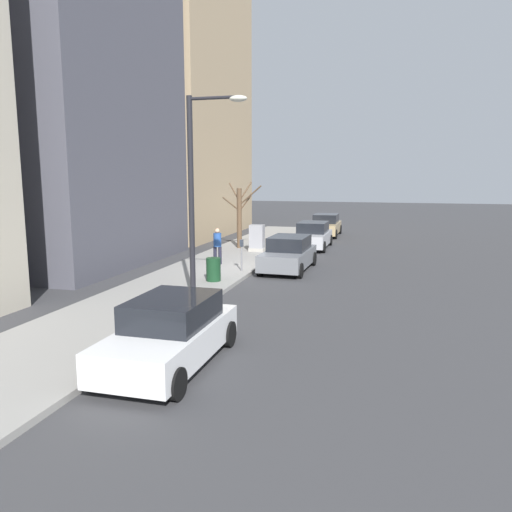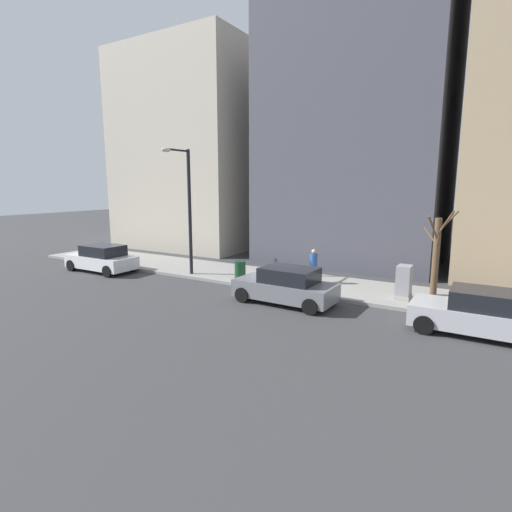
# 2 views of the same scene
# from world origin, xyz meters

# --- Properties ---
(ground_plane) EXTENTS (120.00, 120.00, 0.00)m
(ground_plane) POSITION_xyz_m (0.00, 0.00, 0.00)
(ground_plane) COLOR #38383A
(sidewalk) EXTENTS (4.00, 36.00, 0.15)m
(sidewalk) POSITION_xyz_m (2.00, 0.00, 0.07)
(sidewalk) COLOR gray
(sidewalk) RESTS_ON ground
(parked_car_silver) EXTENTS (1.93, 4.20, 1.52)m
(parked_car_silver) POSITION_xyz_m (-1.25, -7.78, 0.74)
(parked_car_silver) COLOR #B7B7BC
(parked_car_silver) RESTS_ON ground
(parked_car_grey) EXTENTS (2.01, 4.24, 1.52)m
(parked_car_grey) POSITION_xyz_m (-1.30, -0.70, 0.74)
(parked_car_grey) COLOR slate
(parked_car_grey) RESTS_ON ground
(parked_car_white) EXTENTS (1.93, 4.21, 1.52)m
(parked_car_white) POSITION_xyz_m (-1.06, 11.08, 0.74)
(parked_car_white) COLOR white
(parked_car_white) RESTS_ON ground
(parking_meter) EXTENTS (0.14, 0.10, 1.35)m
(parking_meter) POSITION_xyz_m (0.45, 0.73, 0.98)
(parking_meter) COLOR slate
(parking_meter) RESTS_ON sidewalk
(utility_box) EXTENTS (0.83, 0.61, 1.43)m
(utility_box) POSITION_xyz_m (1.30, -4.86, 0.85)
(utility_box) COLOR #A8A399
(utility_box) RESTS_ON sidewalk
(streetlamp) EXTENTS (1.97, 0.32, 6.50)m
(streetlamp) POSITION_xyz_m (0.28, 5.89, 4.02)
(streetlamp) COLOR black
(streetlamp) RESTS_ON sidewalk
(bare_tree) EXTENTS (2.18, 1.36, 3.71)m
(bare_tree) POSITION_xyz_m (2.58, -5.87, 1.99)
(bare_tree) COLOR brown
(bare_tree) RESTS_ON sidewalk
(trash_bin) EXTENTS (0.56, 0.56, 0.90)m
(trash_bin) POSITION_xyz_m (0.90, 2.99, 0.60)
(trash_bin) COLOR #14381E
(trash_bin) RESTS_ON sidewalk
(pedestrian_near_meter) EXTENTS (0.40, 0.36, 1.66)m
(pedestrian_near_meter) POSITION_xyz_m (2.00, -0.54, 1.09)
(pedestrian_near_meter) COLOR #1E1E2D
(pedestrian_near_meter) RESTS_ON sidewalk
(office_block_center) EXTENTS (10.61, 10.61, 22.70)m
(office_block_center) POSITION_xyz_m (10.80, -0.01, 11.35)
(office_block_center) COLOR #4C4C56
(office_block_center) RESTS_ON ground
(office_tower_right) EXTENTS (10.70, 10.70, 14.92)m
(office_tower_right) POSITION_xyz_m (10.85, 12.98, 7.46)
(office_tower_right) COLOR #BCB29E
(office_tower_right) RESTS_ON ground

